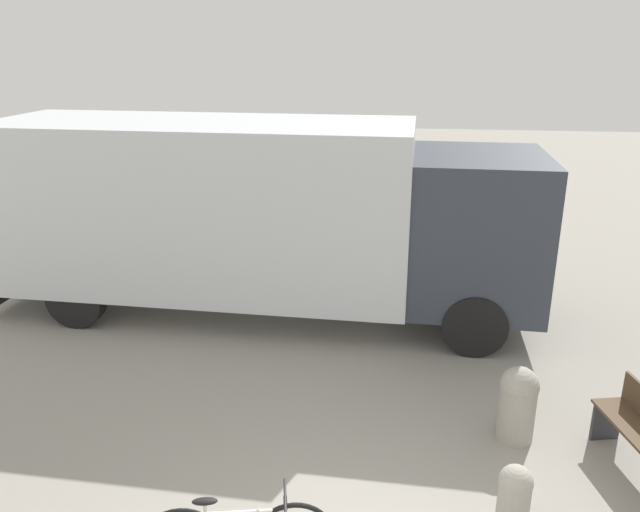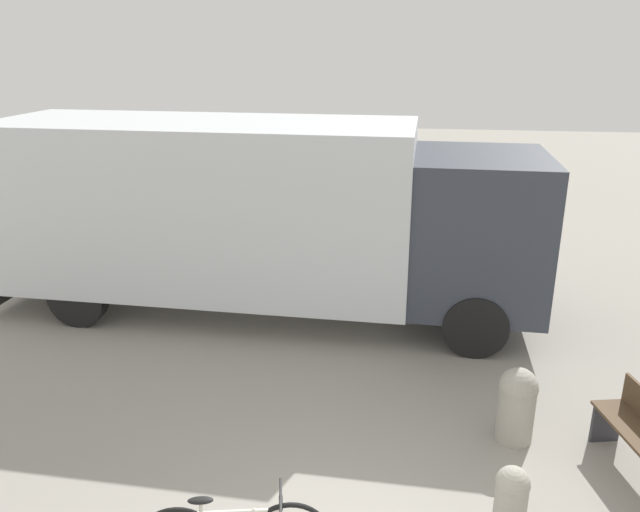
{
  "view_description": "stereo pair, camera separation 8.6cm",
  "coord_description": "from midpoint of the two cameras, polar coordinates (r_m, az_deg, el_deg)",
  "views": [
    {
      "loc": [
        0.27,
        -4.01,
        4.43
      ],
      "look_at": [
        -0.73,
        3.79,
        1.71
      ],
      "focal_mm": 35.0,
      "sensor_mm": 36.0,
      "label": 1
    },
    {
      "loc": [
        0.36,
        -4.0,
        4.43
      ],
      "look_at": [
        -0.73,
        3.79,
        1.71
      ],
      "focal_mm": 35.0,
      "sensor_mm": 36.0,
      "label": 2
    }
  ],
  "objects": [
    {
      "name": "bollard_far_bench",
      "position": [
        7.72,
        17.32,
        -12.56
      ],
      "size": [
        0.44,
        0.44,
        0.92
      ],
      "color": "#9E998C",
      "rests_on": "ground"
    },
    {
      "name": "bollard_near_bench",
      "position": [
        6.52,
        16.95,
        -20.29
      ],
      "size": [
        0.32,
        0.32,
        0.72
      ],
      "color": "#9E998C",
      "rests_on": "ground"
    },
    {
      "name": "delivery_truck",
      "position": [
        10.39,
        -6.18,
        4.21
      ],
      "size": [
        9.03,
        2.75,
        3.22
      ],
      "rotation": [
        0.0,
        0.0,
        -0.03
      ],
      "color": "silver",
      "rests_on": "ground"
    }
  ]
}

